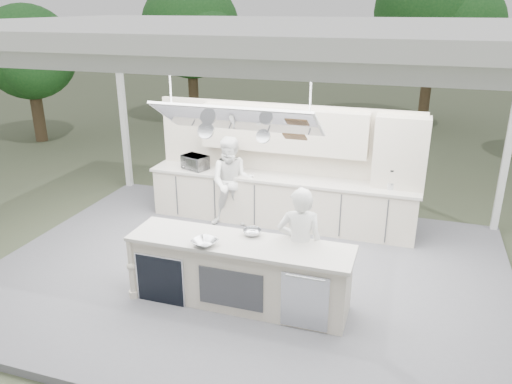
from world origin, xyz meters
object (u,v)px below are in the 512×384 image
(demo_island, at_px, (238,272))
(head_chef, at_px, (300,246))
(sous_chef, at_px, (232,182))
(back_counter, at_px, (280,200))

(demo_island, bearing_deg, head_chef, 22.16)
(head_chef, xyz_separation_m, sous_chef, (-1.79, 2.14, 0.01))
(sous_chef, bearing_deg, back_counter, 8.10)
(demo_island, height_order, head_chef, head_chef)
(sous_chef, bearing_deg, demo_island, -83.04)
(back_counter, height_order, sous_chef, sous_chef)
(head_chef, bearing_deg, back_counter, -81.53)
(back_counter, relative_size, head_chef, 2.97)
(demo_island, height_order, sous_chef, sous_chef)
(demo_island, bearing_deg, sous_chef, 112.22)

